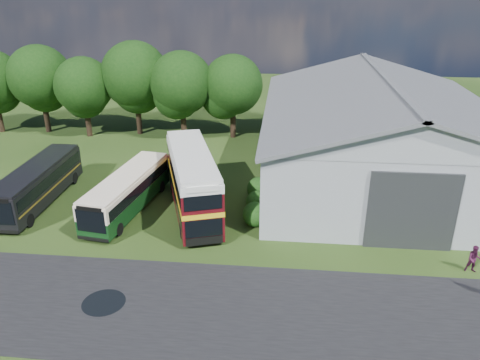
# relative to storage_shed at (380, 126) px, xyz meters

# --- Properties ---
(ground) EXTENTS (120.00, 120.00, 0.00)m
(ground) POSITION_rel_storage_shed_xyz_m (-15.00, -15.98, -4.17)
(ground) COLOR #1E3410
(ground) RESTS_ON ground
(asphalt_road) EXTENTS (60.00, 8.00, 0.02)m
(asphalt_road) POSITION_rel_storage_shed_xyz_m (-12.00, -18.98, -4.17)
(asphalt_road) COLOR black
(asphalt_road) RESTS_ON ground
(puddle) EXTENTS (2.20, 2.20, 0.01)m
(puddle) POSITION_rel_storage_shed_xyz_m (-16.50, -18.98, -4.17)
(puddle) COLOR black
(puddle) RESTS_ON ground
(storage_shed) EXTENTS (18.80, 24.80, 8.15)m
(storage_shed) POSITION_rel_storage_shed_xyz_m (0.00, 0.00, 0.00)
(storage_shed) COLOR gray
(storage_shed) RESTS_ON ground
(tree_left_a) EXTENTS (6.46, 6.46, 9.12)m
(tree_left_a) POSITION_rel_storage_shed_xyz_m (-33.00, 8.52, 1.71)
(tree_left_a) COLOR black
(tree_left_a) RESTS_ON ground
(tree_left_b) EXTENTS (5.78, 5.78, 8.16)m
(tree_left_b) POSITION_rel_storage_shed_xyz_m (-28.00, 7.52, 1.09)
(tree_left_b) COLOR black
(tree_left_b) RESTS_ON ground
(tree_mid) EXTENTS (6.80, 6.80, 9.60)m
(tree_mid) POSITION_rel_storage_shed_xyz_m (-23.00, 8.82, 2.02)
(tree_mid) COLOR black
(tree_mid) RESTS_ON ground
(tree_right_a) EXTENTS (6.26, 6.26, 8.83)m
(tree_right_a) POSITION_rel_storage_shed_xyz_m (-18.00, 7.82, 1.52)
(tree_right_a) COLOR black
(tree_right_a) RESTS_ON ground
(tree_right_b) EXTENTS (5.98, 5.98, 8.45)m
(tree_right_b) POSITION_rel_storage_shed_xyz_m (-13.00, 8.62, 1.27)
(tree_right_b) COLOR black
(tree_right_b) RESTS_ON ground
(shrub_front) EXTENTS (1.70, 1.70, 1.70)m
(shrub_front) POSITION_rel_storage_shed_xyz_m (-9.40, -9.98, -4.17)
(shrub_front) COLOR #194714
(shrub_front) RESTS_ON ground
(shrub_mid) EXTENTS (1.60, 1.60, 1.60)m
(shrub_mid) POSITION_rel_storage_shed_xyz_m (-9.40, -7.98, -4.17)
(shrub_mid) COLOR #194714
(shrub_mid) RESTS_ON ground
(shrub_back) EXTENTS (1.80, 1.80, 1.80)m
(shrub_back) POSITION_rel_storage_shed_xyz_m (-9.40, -5.98, -4.17)
(shrub_back) COLOR #194714
(shrub_back) RESTS_ON ground
(bus_green_single) EXTENTS (3.67, 10.00, 2.70)m
(bus_green_single) POSITION_rel_storage_shed_xyz_m (-18.48, -8.73, -2.73)
(bus_green_single) COLOR black
(bus_green_single) RESTS_ON ground
(bus_maroon_double) EXTENTS (5.73, 10.65, 4.45)m
(bus_maroon_double) POSITION_rel_storage_shed_xyz_m (-13.86, -8.47, -1.95)
(bus_maroon_double) COLOR black
(bus_maroon_double) RESTS_ON ground
(bus_dark_single) EXTENTS (2.50, 10.25, 2.82)m
(bus_dark_single) POSITION_rel_storage_shed_xyz_m (-25.37, -8.17, -2.67)
(bus_dark_single) COLOR black
(bus_dark_single) RESTS_ON ground
(visitor_b) EXTENTS (0.85, 0.69, 1.64)m
(visitor_b) POSITION_rel_storage_shed_xyz_m (3.12, -14.27, -3.35)
(visitor_b) COLOR #40142F
(visitor_b) RESTS_ON ground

